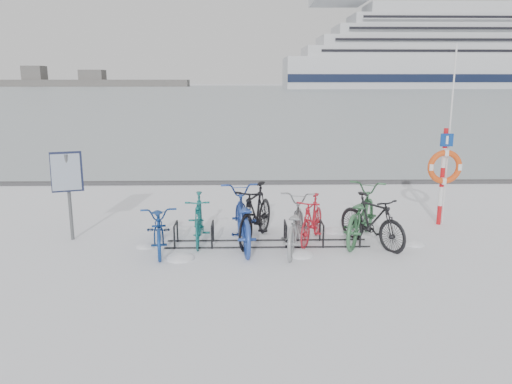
% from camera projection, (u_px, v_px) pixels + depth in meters
% --- Properties ---
extents(ground, '(900.00, 900.00, 0.00)m').
position_uv_depth(ground, '(267.00, 245.00, 9.89)').
color(ground, white).
rests_on(ground, ground).
extents(ice_sheet, '(400.00, 298.00, 0.02)m').
position_uv_depth(ice_sheet, '(246.00, 90.00, 161.09)').
color(ice_sheet, '#A7B5BD').
rests_on(ice_sheet, ground).
extents(quay_edge, '(400.00, 0.25, 0.10)m').
position_uv_depth(quay_edge, '(259.00, 183.00, 15.64)').
color(quay_edge, '#3F3F42').
rests_on(quay_edge, ground).
extents(bike_rack, '(4.00, 0.48, 0.46)m').
position_uv_depth(bike_rack, '(267.00, 236.00, 9.85)').
color(bike_rack, black).
rests_on(bike_rack, ground).
extents(info_board, '(0.64, 0.40, 1.81)m').
position_uv_depth(info_board, '(67.00, 177.00, 9.90)').
color(info_board, '#595B5E').
rests_on(info_board, ground).
extents(lifebuoy_station, '(0.76, 0.22, 3.94)m').
position_uv_depth(lifebuoy_station, '(444.00, 167.00, 10.94)').
color(lifebuoy_station, red).
rests_on(lifebuoy_station, ground).
extents(cruise_ferry, '(137.08, 25.86, 45.04)m').
position_uv_depth(cruise_ferry, '(459.00, 56.00, 193.54)').
color(cruise_ferry, silver).
rests_on(cruise_ferry, ground).
extents(shoreline, '(180.00, 12.00, 9.50)m').
position_uv_depth(shoreline, '(12.00, 81.00, 260.25)').
color(shoreline, '#4E4E4E').
rests_on(shoreline, ground).
extents(bike_0, '(0.96, 1.93, 0.97)m').
position_uv_depth(bike_0, '(159.00, 225.00, 9.55)').
color(bike_0, navy).
rests_on(bike_0, ground).
extents(bike_1, '(0.53, 1.68, 1.00)m').
position_uv_depth(bike_1, '(199.00, 217.00, 10.01)').
color(bike_1, '#146363').
rests_on(bike_1, ground).
extents(bike_2, '(0.98, 2.27, 1.15)m').
position_uv_depth(bike_2, '(242.00, 216.00, 9.77)').
color(bike_2, '#2545A2').
rests_on(bike_2, ground).
extents(bike_3, '(1.19, 2.06, 1.19)m').
position_uv_depth(bike_3, '(256.00, 212.00, 10.04)').
color(bike_3, black).
rests_on(bike_3, ground).
extents(bike_4, '(1.07, 2.06, 1.03)m').
position_uv_depth(bike_4, '(295.00, 223.00, 9.57)').
color(bike_4, gray).
rests_on(bike_4, ground).
extents(bike_5, '(1.03, 1.66, 0.97)m').
position_uv_depth(bike_5, '(312.00, 218.00, 10.03)').
color(bike_5, red).
rests_on(bike_5, ground).
extents(bike_6, '(1.61, 2.28, 1.14)m').
position_uv_depth(bike_6, '(361.00, 212.00, 10.12)').
color(bike_6, '#356C42').
rests_on(bike_6, ground).
extents(bike_7, '(1.34, 1.75, 1.05)m').
position_uv_depth(bike_7, '(372.00, 219.00, 9.79)').
color(bike_7, black).
rests_on(bike_7, ground).
extents(snow_drifts, '(5.71, 2.11, 0.18)m').
position_uv_depth(snow_drifts, '(286.00, 247.00, 9.76)').
color(snow_drifts, white).
rests_on(snow_drifts, ground).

